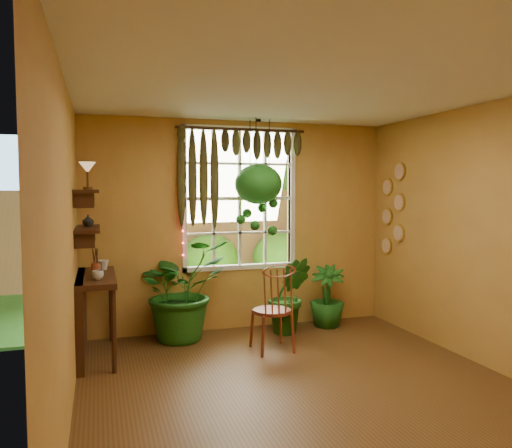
# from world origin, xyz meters

# --- Properties ---
(floor) EXTENTS (4.50, 4.50, 0.00)m
(floor) POSITION_xyz_m (0.00, 0.00, 0.00)
(floor) COLOR brown
(floor) RESTS_ON ground
(ceiling) EXTENTS (4.50, 4.50, 0.00)m
(ceiling) POSITION_xyz_m (0.00, 0.00, 2.70)
(ceiling) COLOR white
(ceiling) RESTS_ON wall_back
(wall_back) EXTENTS (4.00, 0.00, 4.00)m
(wall_back) POSITION_xyz_m (0.00, 2.25, 1.35)
(wall_back) COLOR #BD9140
(wall_back) RESTS_ON floor
(wall_left) EXTENTS (0.00, 4.50, 4.50)m
(wall_left) POSITION_xyz_m (-2.00, 0.00, 1.35)
(wall_left) COLOR #BD9140
(wall_left) RESTS_ON floor
(wall_right) EXTENTS (0.00, 4.50, 4.50)m
(wall_right) POSITION_xyz_m (2.00, 0.00, 1.35)
(wall_right) COLOR #BD9140
(wall_right) RESTS_ON floor
(window) EXTENTS (1.52, 0.10, 1.86)m
(window) POSITION_xyz_m (0.00, 2.28, 1.70)
(window) COLOR white
(window) RESTS_ON wall_back
(valance_vine) EXTENTS (1.70, 0.12, 1.10)m
(valance_vine) POSITION_xyz_m (-0.08, 2.16, 2.28)
(valance_vine) COLOR #3D1F10
(valance_vine) RESTS_ON window
(string_lights) EXTENTS (0.03, 0.03, 1.54)m
(string_lights) POSITION_xyz_m (-0.76, 2.19, 1.75)
(string_lights) COLOR #FF2633
(string_lights) RESTS_ON window
(wall_plates) EXTENTS (0.04, 0.32, 1.10)m
(wall_plates) POSITION_xyz_m (1.98, 1.79, 1.55)
(wall_plates) COLOR #F4E2C7
(wall_plates) RESTS_ON wall_right
(counter_ledge) EXTENTS (0.40, 1.20, 0.90)m
(counter_ledge) POSITION_xyz_m (-1.91, 1.60, 0.55)
(counter_ledge) COLOR #3D1F10
(counter_ledge) RESTS_ON floor
(shelf_lower) EXTENTS (0.25, 0.90, 0.04)m
(shelf_lower) POSITION_xyz_m (-1.88, 1.60, 1.40)
(shelf_lower) COLOR #3D1F10
(shelf_lower) RESTS_ON wall_left
(shelf_upper) EXTENTS (0.25, 0.90, 0.04)m
(shelf_upper) POSITION_xyz_m (-1.88, 1.60, 1.80)
(shelf_upper) COLOR #3D1F10
(shelf_upper) RESTS_ON wall_left
(backyard) EXTENTS (14.00, 10.00, 12.00)m
(backyard) POSITION_xyz_m (0.24, 6.87, 1.28)
(backyard) COLOR #225819
(backyard) RESTS_ON ground
(windsor_chair) EXTENTS (0.45, 0.48, 1.15)m
(windsor_chair) POSITION_xyz_m (0.09, 1.21, 0.33)
(windsor_chair) COLOR maroon
(windsor_chair) RESTS_ON floor
(potted_plant_left) EXTENTS (1.40, 1.33, 1.23)m
(potted_plant_left) POSITION_xyz_m (-0.82, 1.96, 0.61)
(potted_plant_left) COLOR #134914
(potted_plant_left) RESTS_ON floor
(potted_plant_mid) EXTENTS (0.63, 0.55, 0.97)m
(potted_plant_mid) POSITION_xyz_m (0.52, 1.81, 0.49)
(potted_plant_mid) COLOR #134914
(potted_plant_mid) RESTS_ON floor
(potted_plant_right) EXTENTS (0.60, 0.60, 0.81)m
(potted_plant_right) POSITION_xyz_m (1.11, 1.95, 0.41)
(potted_plant_right) COLOR #134914
(potted_plant_right) RESTS_ON floor
(hanging_basket) EXTENTS (0.60, 0.60, 1.48)m
(hanging_basket) POSITION_xyz_m (0.17, 2.02, 1.83)
(hanging_basket) COLOR black
(hanging_basket) RESTS_ON ceiling
(cup_a) EXTENTS (0.13, 0.13, 0.09)m
(cup_a) POSITION_xyz_m (-1.78, 1.31, 0.95)
(cup_a) COLOR silver
(cup_a) RESTS_ON counter_ledge
(cup_b) EXTENTS (0.16, 0.16, 0.11)m
(cup_b) POSITION_xyz_m (-1.72, 1.93, 0.96)
(cup_b) COLOR beige
(cup_b) RESTS_ON counter_ledge
(brush_jar) EXTENTS (0.10, 0.10, 0.36)m
(brush_jar) POSITION_xyz_m (-1.80, 1.65, 1.04)
(brush_jar) COLOR brown
(brush_jar) RESTS_ON counter_ledge
(shelf_vase) EXTENTS (0.15, 0.15, 0.13)m
(shelf_vase) POSITION_xyz_m (-1.87, 1.76, 1.48)
(shelf_vase) COLOR #B2AD99
(shelf_vase) RESTS_ON shelf_lower
(tiffany_lamp) EXTENTS (0.17, 0.17, 0.28)m
(tiffany_lamp) POSITION_xyz_m (-1.86, 1.48, 2.03)
(tiffany_lamp) COLOR #573418
(tiffany_lamp) RESTS_ON shelf_upper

